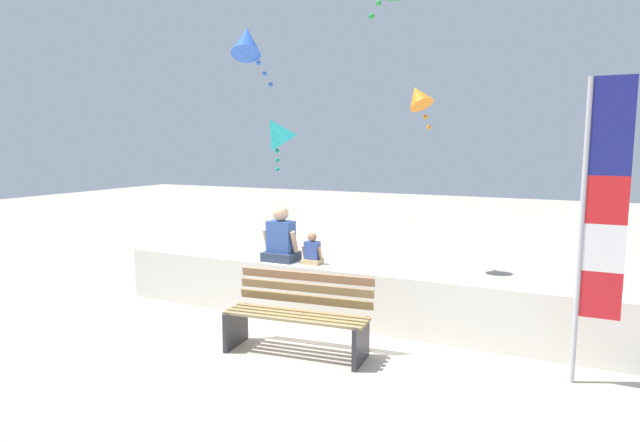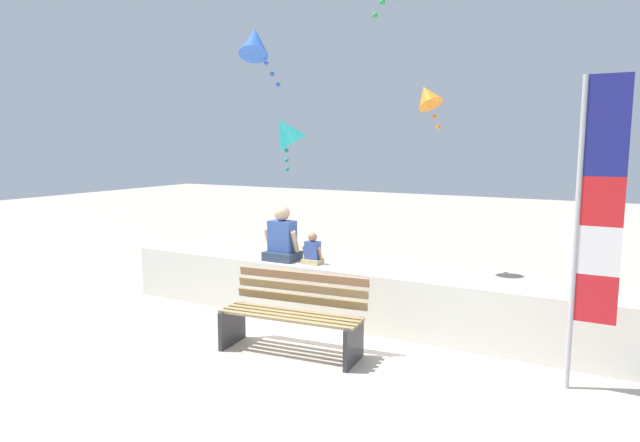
# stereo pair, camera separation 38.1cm
# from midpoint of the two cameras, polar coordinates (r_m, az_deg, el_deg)

# --- Properties ---
(ground_plane) EXTENTS (40.00, 40.00, 0.00)m
(ground_plane) POSITION_cam_midpoint_polar(r_m,az_deg,el_deg) (6.73, -2.41, -12.71)
(ground_plane) COLOR #BAAC9C
(seawall_ledge) EXTENTS (6.91, 0.47, 0.75)m
(seawall_ledge) POSITION_cam_midpoint_polar(r_m,az_deg,el_deg) (7.43, 1.13, -7.66)
(seawall_ledge) COLOR silver
(seawall_ledge) RESTS_ON ground
(park_bench) EXTENTS (1.70, 0.77, 0.88)m
(park_bench) POSITION_cam_midpoint_polar(r_m,az_deg,el_deg) (6.46, -3.93, -9.69)
(park_bench) COLOR #958158
(park_bench) RESTS_ON ground
(person_adult) EXTENTS (0.51, 0.37, 0.78)m
(person_adult) POSITION_cam_midpoint_polar(r_m,az_deg,el_deg) (7.76, -5.42, -1.89)
(person_adult) COLOR #2D3A50
(person_adult) RESTS_ON seawall_ledge
(person_child) EXTENTS (0.28, 0.21, 0.43)m
(person_child) POSITION_cam_midpoint_polar(r_m,az_deg,el_deg) (7.55, -2.25, -3.17)
(person_child) COLOR tan
(person_child) RESTS_ON seawall_ledge
(flag_banner) EXTENTS (0.41, 0.05, 2.99)m
(flag_banner) POSITION_cam_midpoint_polar(r_m,az_deg,el_deg) (5.83, 24.85, 0.75)
(flag_banner) COLOR #B7B7BC
(flag_banner) RESTS_ON ground
(kite_orange) EXTENTS (0.71, 0.66, 0.85)m
(kite_orange) POSITION_cam_midpoint_polar(r_m,az_deg,el_deg) (10.30, 8.95, 12.45)
(kite_orange) COLOR orange
(kite_teal) EXTENTS (0.94, 0.88, 1.13)m
(kite_teal) POSITION_cam_midpoint_polar(r_m,az_deg,el_deg) (10.49, -5.48, 9.08)
(kite_teal) COLOR teal
(kite_blue) EXTENTS (0.78, 0.84, 1.11)m
(kite_blue) POSITION_cam_midpoint_polar(r_m,az_deg,el_deg) (9.95, -8.65, 17.69)
(kite_blue) COLOR blue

